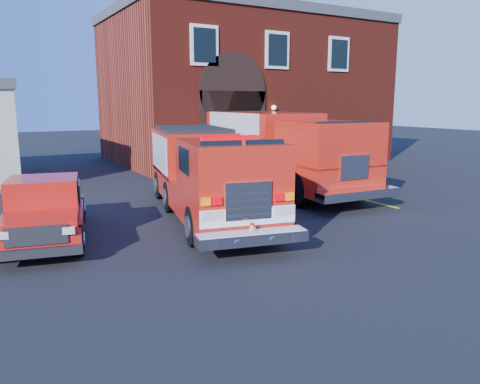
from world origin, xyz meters
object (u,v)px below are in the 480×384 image
fire_engine (206,172)px  fire_station (243,89)px  secondary_truck (280,148)px  pickup_truck (46,210)px

fire_engine → fire_station: bearing=55.3°
fire_engine → secondary_truck: bearing=30.6°
pickup_truck → secondary_truck: (9.26, 2.90, 0.88)m
fire_station → secondary_truck: (-3.84, -9.50, -2.60)m
fire_station → pickup_truck: (-13.10, -12.40, -3.48)m
fire_engine → secondary_truck: (4.63, 2.74, 0.28)m
pickup_truck → secondary_truck: size_ratio=0.55×
fire_engine → secondary_truck: 5.39m
fire_station → fire_engine: 15.16m
secondary_truck → fire_engine: bearing=-149.4°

